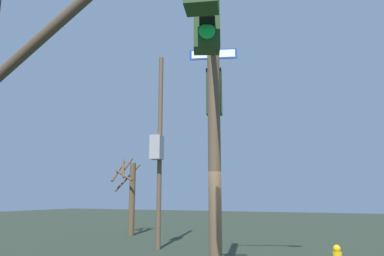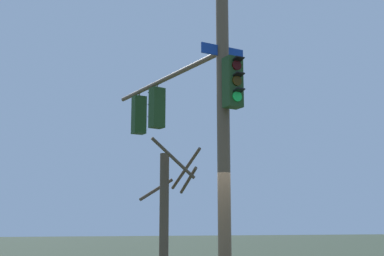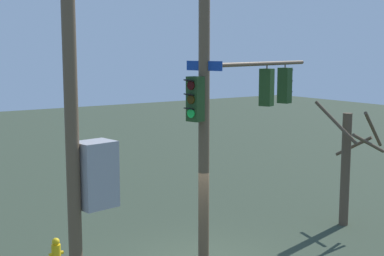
% 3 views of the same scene
% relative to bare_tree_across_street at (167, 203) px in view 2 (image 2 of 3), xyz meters
% --- Properties ---
extents(main_signal_pole_assembly, '(6.15, 3.15, 8.20)m').
position_rel_bare_tree_across_street_xyz_m(main_signal_pole_assembly, '(4.87, -0.21, 2.46)').
color(main_signal_pole_assembly, brown).
rests_on(main_signal_pole_assembly, ground).
extents(bare_tree_across_street, '(2.01, 1.88, 4.03)m').
position_rel_bare_tree_across_street_xyz_m(bare_tree_across_street, '(0.00, 0.00, 0.00)').
color(bare_tree_across_street, brown).
rests_on(bare_tree_across_street, ground).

